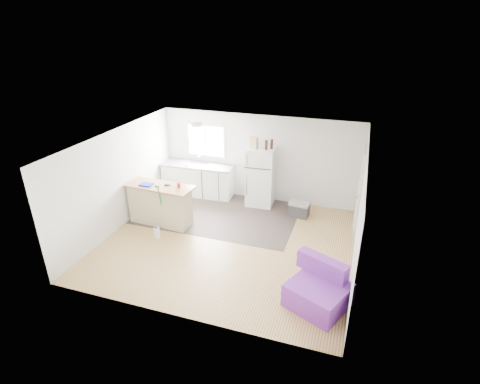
% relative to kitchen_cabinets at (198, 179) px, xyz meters
% --- Properties ---
extents(room, '(5.51, 5.01, 2.41)m').
position_rel_kitchen_cabinets_xyz_m(room, '(1.71, -2.18, 0.73)').
color(room, olive).
rests_on(room, ground).
extents(vinyl_zone, '(4.05, 2.50, 0.00)m').
position_rel_kitchen_cabinets_xyz_m(vinyl_zone, '(0.99, -0.93, -0.47)').
color(vinyl_zone, '#362D28').
rests_on(vinyl_zone, floor).
extents(window, '(1.18, 0.06, 0.98)m').
position_rel_kitchen_cabinets_xyz_m(window, '(0.16, 0.31, 1.08)').
color(window, white).
rests_on(window, back_wall).
extents(interior_door, '(0.11, 0.92, 2.10)m').
position_rel_kitchen_cabinets_xyz_m(interior_door, '(4.44, -0.63, 0.55)').
color(interior_door, white).
rests_on(interior_door, right_wall).
extents(ceiling_fixture, '(0.30, 0.30, 0.07)m').
position_rel_kitchen_cabinets_xyz_m(ceiling_fixture, '(0.51, -0.98, 1.89)').
color(ceiling_fixture, white).
rests_on(ceiling_fixture, ceiling).
extents(kitchen_cabinets, '(2.10, 0.75, 1.21)m').
position_rel_kitchen_cabinets_xyz_m(kitchen_cabinets, '(0.00, 0.00, 0.00)').
color(kitchen_cabinets, white).
rests_on(kitchen_cabinets, floor).
extents(peninsula, '(1.69, 0.73, 1.02)m').
position_rel_kitchen_cabinets_xyz_m(peninsula, '(-0.18, -1.84, 0.05)').
color(peninsula, '#BEB089').
rests_on(peninsula, floor).
extents(refrigerator, '(0.75, 0.71, 1.61)m').
position_rel_kitchen_cabinets_xyz_m(refrigerator, '(1.87, -0.03, 0.33)').
color(refrigerator, white).
rests_on(refrigerator, floor).
extents(cooler, '(0.55, 0.41, 0.39)m').
position_rel_kitchen_cabinets_xyz_m(cooler, '(3.03, -0.41, -0.27)').
color(cooler, '#303032').
rests_on(cooler, floor).
extents(purple_seat, '(1.24, 1.24, 0.79)m').
position_rel_kitchen_cabinets_xyz_m(purple_seat, '(3.94, -3.59, -0.18)').
color(purple_seat, purple).
rests_on(purple_seat, floor).
extents(cleaner_jug, '(0.16, 0.14, 0.29)m').
position_rel_kitchen_cabinets_xyz_m(cleaner_jug, '(0.06, -2.53, -0.34)').
color(cleaner_jug, white).
rests_on(cleaner_jug, floor).
extents(mop, '(0.23, 0.33, 1.18)m').
position_rel_kitchen_cabinets_xyz_m(mop, '(-0.08, -2.17, -0.24)').
color(mop, green).
rests_on(mop, floor).
extents(red_cup, '(0.09, 0.09, 0.12)m').
position_rel_kitchen_cabinets_xyz_m(red_cup, '(0.34, -1.80, 0.61)').
color(red_cup, red).
rests_on(red_cup, peninsula).
extents(blue_tray, '(0.31, 0.23, 0.04)m').
position_rel_kitchen_cabinets_xyz_m(blue_tray, '(-0.47, -1.92, 0.57)').
color(blue_tray, '#1525C7').
rests_on(blue_tray, peninsula).
extents(tool_a, '(0.14, 0.06, 0.03)m').
position_rel_kitchen_cabinets_xyz_m(tool_a, '(0.02, -1.78, 0.56)').
color(tool_a, black).
rests_on(tool_a, peninsula).
extents(tool_b, '(0.11, 0.06, 0.03)m').
position_rel_kitchen_cabinets_xyz_m(tool_b, '(-0.17, -1.93, 0.56)').
color(tool_b, black).
rests_on(tool_b, peninsula).
extents(cardboard_box, '(0.22, 0.16, 0.30)m').
position_rel_kitchen_cabinets_xyz_m(cardboard_box, '(1.70, -0.11, 1.29)').
color(cardboard_box, tan).
rests_on(cardboard_box, refrigerator).
extents(bottle_left, '(0.09, 0.09, 0.25)m').
position_rel_kitchen_cabinets_xyz_m(bottle_left, '(2.02, -0.11, 1.26)').
color(bottle_left, '#361909').
rests_on(bottle_left, refrigerator).
extents(bottle_right, '(0.09, 0.09, 0.25)m').
position_rel_kitchen_cabinets_xyz_m(bottle_right, '(2.14, -0.01, 1.26)').
color(bottle_right, '#361909').
rests_on(bottle_right, refrigerator).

